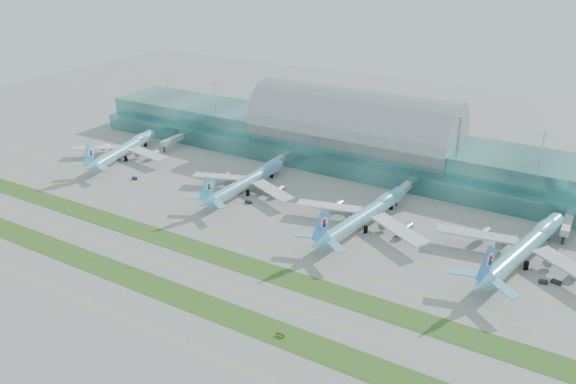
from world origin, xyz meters
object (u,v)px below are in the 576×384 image
Objects in this scene: airliner_b at (248,181)px; airliner_c at (366,214)px; airliner_d at (525,247)px; taxiway_sign_east at (280,335)px; airliner_a at (125,148)px; terminal at (353,139)px.

airliner_c is (68.07, -5.63, 0.52)m from airliner_b.
airliner_d reaches higher than taxiway_sign_east.
airliner_b is at bearing 127.54° from taxiway_sign_east.
airliner_a is at bearing 148.48° from taxiway_sign_east.
airliner_c is 27.51× the size of taxiway_sign_east.
taxiway_sign_east is at bearing -110.57° from airliner_d.
airliner_a is 0.93× the size of airliner_c.
airliner_a is at bearing -167.91° from airliner_d.
airliner_c is at bearing -163.00° from airliner_d.
terminal reaches higher than airliner_d.
airliner_b is 25.37× the size of taxiway_sign_east.
airliner_b is at bearing -167.32° from airliner_d.
airliner_d is (225.78, -4.22, 0.85)m from airliner_a.
airliner_a reaches higher than taxiway_sign_east.
airliner_c is 67.35m from airliner_d.
airliner_c reaches higher than taxiway_sign_east.
airliner_b is at bearing -176.20° from airliner_c.
airliner_a is 190.66m from taxiway_sign_east.
airliner_d is 29.15× the size of taxiway_sign_east.
terminal is 4.78× the size of airliner_b.
airliner_a is 225.82m from airliner_d.
airliner_c is at bearing 92.80° from taxiway_sign_east.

